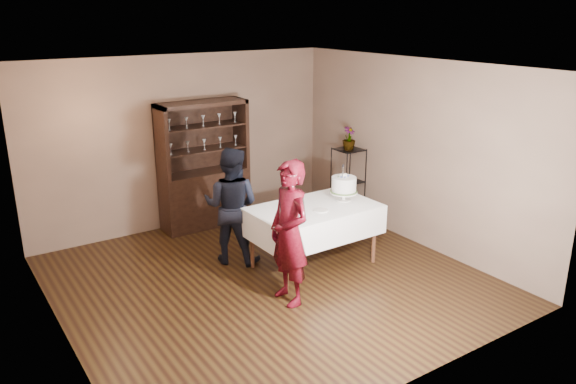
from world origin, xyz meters
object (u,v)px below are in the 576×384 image
object	(u,v)px
china_hutch	(205,185)
cake	(344,186)
man	(231,206)
cake_table	(314,221)
woman	(289,233)
potted_plant	(349,138)
plant_etagere	(348,181)

from	to	relation	value
china_hutch	cake	size ratio (longest dim) A/B	3.85
china_hutch	man	world-z (taller)	china_hutch
cake_table	woman	world-z (taller)	woman
cake	potted_plant	size ratio (longest dim) A/B	1.41
man	cake	world-z (taller)	man
china_hutch	potted_plant	xyz separation A→B (m)	(2.06, -1.07, 0.71)
man	cake_table	bearing A→B (deg)	-174.90
china_hutch	cake_table	xyz separation A→B (m)	(0.55, -2.19, -0.02)
man	potted_plant	xyz separation A→B (m)	(2.35, 0.39, 0.57)
china_hutch	potted_plant	distance (m)	2.42
plant_etagere	man	distance (m)	2.42
cake_table	woman	distance (m)	1.07
woman	potted_plant	xyz separation A→B (m)	(2.33, 1.76, 0.50)
china_hutch	man	size ratio (longest dim) A/B	1.24
cake	man	bearing A→B (deg)	151.14
cake	potted_plant	xyz separation A→B (m)	(1.01, 1.13, 0.33)
woman	cake	distance (m)	1.47
woman	man	world-z (taller)	woman
china_hutch	woman	distance (m)	2.85
china_hutch	plant_etagere	world-z (taller)	china_hutch
plant_etagere	cake_table	bearing A→B (deg)	-143.30
cake_table	cake	distance (m)	0.64
china_hutch	cake_table	world-z (taller)	china_hutch
china_hutch	woman	xyz separation A→B (m)	(-0.27, -2.83, 0.20)
cake	potted_plant	distance (m)	1.55
plant_etagere	potted_plant	bearing A→B (deg)	-142.35
plant_etagere	cake_table	xyz separation A→B (m)	(-1.53, -1.14, -0.01)
cake	plant_etagere	bearing A→B (deg)	47.85
man	potted_plant	size ratio (longest dim) A/B	4.38
woman	plant_etagere	bearing A→B (deg)	127.80
potted_plant	woman	bearing A→B (deg)	-142.94
china_hutch	woman	world-z (taller)	china_hutch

